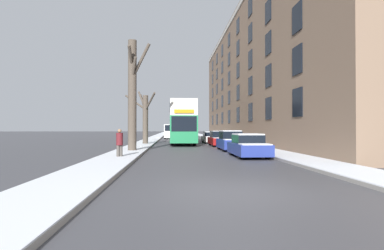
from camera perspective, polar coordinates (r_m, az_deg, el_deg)
The scene contains 13 objects.
ground_plane at distance 8.34m, azimuth 9.21°, elevation -12.37°, with size 320.00×320.00×0.00m, color #424247.
sidewalk_left at distance 61.05m, azimuth -6.56°, elevation -2.15°, with size 2.26×130.00×0.16m.
sidewalk_right at distance 61.34m, azimuth 2.54°, elevation -2.15°, with size 2.26×130.00×0.16m.
terrace_facade_right at distance 40.44m, azimuth 14.22°, elevation 8.75°, with size 9.10×51.40×16.56m.
bare_tree_left_0 at distance 21.60m, azimuth -11.25°, elevation 5.93°, with size 1.67×1.49×7.93m.
bare_tree_left_1 at distance 30.80m, azimuth -8.98°, elevation 1.62°, with size 3.31×3.86×5.67m.
double_decker_bus at distance 32.67m, azimuth -1.90°, elevation 0.79°, with size 2.58×11.44×4.44m.
parked_car_0 at distance 18.06m, azimuth 10.67°, elevation -3.98°, with size 1.80×4.02×1.38m.
parked_car_1 at distance 23.32m, azimuth 7.37°, elevation -3.09°, with size 1.70×4.00×1.53m.
parked_car_2 at distance 29.15m, azimuth 5.13°, elevation -2.66°, with size 1.71×4.39×1.45m.
parked_car_3 at distance 35.31m, azimuth 3.58°, elevation -2.39°, with size 1.85×4.46×1.32m.
oncoming_van at distance 48.50m, azimuth -4.06°, elevation -1.17°, with size 2.05×4.86×2.31m.
pedestrian_left_sidewalk at distance 16.87m, azimuth -13.64°, elevation -3.28°, with size 0.36×0.36×1.66m.
Camera 1 is at (-1.82, -7.96, 1.70)m, focal length 28.00 mm.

